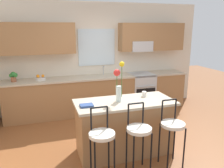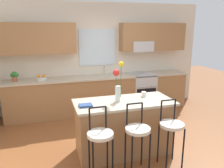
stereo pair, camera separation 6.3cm
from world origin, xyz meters
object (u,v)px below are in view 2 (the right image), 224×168
bar_stool_far (171,128)px  kitchen_island (124,127)px  cookbook (86,105)px  oven_range (142,91)px  flower_vase (118,83)px  potted_plant_small (14,76)px  mug_ceramic (144,94)px  bar_stool_near (100,138)px  bar_stool_middle (137,132)px  fruit_bowl_oranges (41,78)px

bar_stool_far → kitchen_island: bearing=133.4°
kitchen_island → cookbook: bearing=-174.2°
oven_range → flower_vase: flower_vase is taller
flower_vase → potted_plant_small: bearing=131.6°
mug_ceramic → cookbook: mug_ceramic is taller
kitchen_island → potted_plant_small: potted_plant_small is taller
flower_vase → mug_ceramic: bearing=12.8°
potted_plant_small → kitchen_island: bearing=-47.0°
bar_stool_near → mug_ceramic: bar_stool_near is taller
kitchen_island → potted_plant_small: size_ratio=7.23×
potted_plant_small → mug_ceramic: bearing=-39.3°
flower_vase → mug_ceramic: size_ratio=7.29×
kitchen_island → bar_stool_middle: 0.61m
bar_stool_middle → mug_ceramic: bearing=60.2°
fruit_bowl_oranges → potted_plant_small: size_ratio=1.06×
bar_stool_near → bar_stool_far: bearing=0.0°
kitchen_island → mug_ceramic: mug_ceramic is taller
bar_stool_near → fruit_bowl_oranges: size_ratio=4.34×
mug_ceramic → potted_plant_small: (-2.28, 1.87, 0.08)m
mug_ceramic → potted_plant_small: 2.95m
bar_stool_near → potted_plant_small: 2.94m
flower_vase → cookbook: (-0.55, -0.09, -0.30)m
bar_stool_middle → potted_plant_small: potted_plant_small is taller
oven_range → bar_stool_near: size_ratio=0.88×
oven_range → kitchen_island: size_ratio=0.56×
oven_range → fruit_bowl_oranges: fruit_bowl_oranges is taller
bar_stool_middle → flower_vase: 0.86m
bar_stool_far → flower_vase: 1.07m
flower_vase → cookbook: 0.63m
bar_stool_near → potted_plant_small: bearing=117.0°
bar_stool_near → cookbook: bearing=101.0°
bar_stool_middle → mug_ceramic: 0.89m
oven_range → bar_stool_far: (-0.66, -2.57, 0.18)m
bar_stool_far → flower_vase: bearing=137.4°
mug_ceramic → cookbook: (-1.06, -0.20, -0.03)m
kitchen_island → bar_stool_far: size_ratio=1.57×
fruit_bowl_oranges → bar_stool_far: bearing=-54.4°
potted_plant_small → bar_stool_near: bearing=-63.0°
cookbook → potted_plant_small: (-1.22, 2.07, 0.11)m
bar_stool_far → potted_plant_small: potted_plant_small is taller
kitchen_island → flower_vase: size_ratio=2.49×
oven_range → bar_stool_far: bearing=-104.4°
bar_stool_middle → cookbook: 0.88m
bar_stool_middle → bar_stool_far: (0.55, 0.00, 0.00)m
bar_stool_far → fruit_bowl_oranges: size_ratio=4.34×
bar_stool_middle → oven_range: bearing=64.8°
bar_stool_near → bar_stool_middle: 0.55m
bar_stool_far → bar_stool_near: bearing=180.0°
oven_range → flower_vase: (-1.31, -1.96, 0.78)m
bar_stool_far → potted_plant_small: 3.57m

